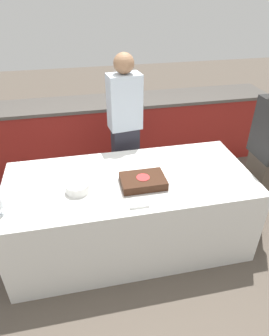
{
  "coord_description": "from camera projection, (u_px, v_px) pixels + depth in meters",
  "views": [
    {
      "loc": [
        -0.4,
        -2.13,
        2.27
      ],
      "look_at": [
        0.05,
        0.0,
        0.87
      ],
      "focal_mm": 32.0,
      "sensor_mm": 36.0,
      "label": 1
    }
  ],
  "objects": [
    {
      "name": "ground_plane",
      "position": [
        130.0,
        240.0,
        3.05
      ],
      "size": [
        14.0,
        14.0,
        0.0
      ],
      "primitive_type": "plane",
      "color": "brown"
    },
    {
      "name": "back_counter",
      "position": [
        108.0,
        133.0,
        4.09
      ],
      "size": [
        4.4,
        0.58,
        0.92
      ],
      "color": "maroon",
      "rests_on": "ground_plane"
    },
    {
      "name": "dining_table",
      "position": [
        130.0,
        212.0,
        2.84
      ],
      "size": [
        2.18,
        0.98,
        0.77
      ],
      "color": "silver",
      "rests_on": "ground_plane"
    },
    {
      "name": "cake",
      "position": [
        143.0,
        181.0,
        2.53
      ],
      "size": [
        0.41,
        0.3,
        0.08
      ],
      "color": "#B7B2AD",
      "rests_on": "dining_table"
    },
    {
      "name": "plate_stack",
      "position": [
        78.0,
        187.0,
        2.45
      ],
      "size": [
        0.2,
        0.2,
        0.08
      ],
      "color": "white",
      "rests_on": "dining_table"
    },
    {
      "name": "side_plate_near_cake",
      "position": [
        134.0,
        166.0,
        2.79
      ],
      "size": [
        0.19,
        0.19,
        0.0
      ],
      "color": "white",
      "rests_on": "dining_table"
    },
    {
      "name": "side_plate_right_edge",
      "position": [
        224.0,
        167.0,
        2.78
      ],
      "size": [
        0.19,
        0.19,
        0.0
      ],
      "color": "white",
      "rests_on": "dining_table"
    },
    {
      "name": "utensil_pile",
      "position": [
        139.0,
        203.0,
        2.33
      ],
      "size": [
        0.16,
        0.11,
        0.02
      ],
      "color": "white",
      "rests_on": "dining_table"
    },
    {
      "name": "person_cutting_cake",
      "position": [
        125.0,
        131.0,
        3.17
      ],
      "size": [
        0.35,
        0.24,
        1.68
      ],
      "rotation": [
        0.0,
        0.0,
        -3.01
      ],
      "color": "#282833",
      "rests_on": "ground_plane"
    },
    {
      "name": "person_seated_right",
      "position": [
        266.0,
        155.0,
        2.82
      ],
      "size": [
        0.23,
        0.36,
        1.61
      ],
      "rotation": [
        0.0,
        0.0,
        -1.57
      ],
      "color": "#4C4238",
      "rests_on": "ground_plane"
    }
  ]
}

